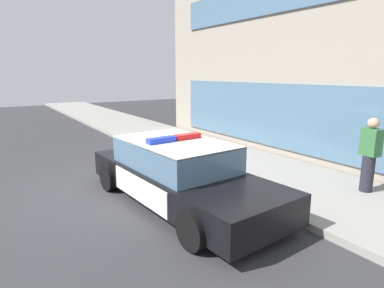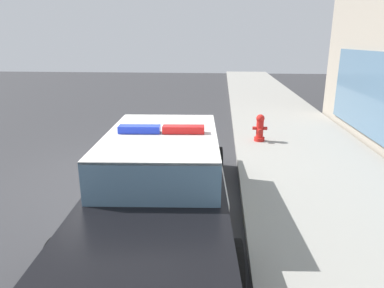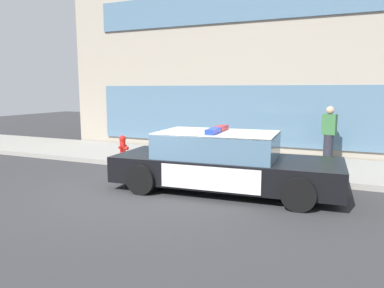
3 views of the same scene
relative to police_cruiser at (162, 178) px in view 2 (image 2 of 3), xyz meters
The scene contains 4 objects.
ground 2.21m from the police_cruiser, 148.43° to the right, with size 48.00×48.00×0.00m, color #303033.
sidewalk 3.53m from the police_cruiser, 121.01° to the left, with size 48.00×3.36×0.15m, color gray.
police_cruiser is the anchor object (origin of this frame).
fire_hydrant 4.56m from the police_cruiser, 154.68° to the left, with size 0.34×0.39×0.73m.
Camera 2 is at (6.74, 2.00, 2.75)m, focal length 32.28 mm.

